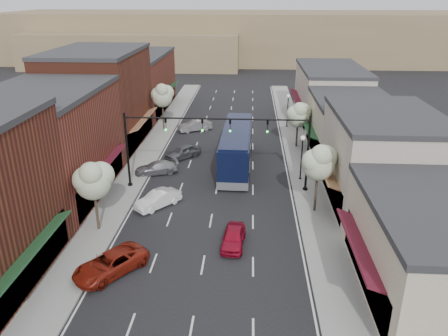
% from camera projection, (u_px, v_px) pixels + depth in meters
% --- Properties ---
extents(ground, '(160.00, 160.00, 0.00)m').
position_uv_depth(ground, '(209.00, 234.00, 32.43)').
color(ground, black).
rests_on(ground, ground).
extents(sidewalk_left, '(2.80, 73.00, 0.15)m').
position_uv_depth(sidewalk_left, '(151.00, 148.00, 50.00)').
color(sidewalk_left, gray).
rests_on(sidewalk_left, ground).
extents(sidewalk_right, '(2.80, 73.00, 0.15)m').
position_uv_depth(sidewalk_right, '(298.00, 151.00, 49.05)').
color(sidewalk_right, gray).
rests_on(sidewalk_right, ground).
extents(curb_left, '(0.25, 73.00, 0.17)m').
position_uv_depth(curb_left, '(163.00, 148.00, 49.92)').
color(curb_left, gray).
rests_on(curb_left, ground).
extents(curb_right, '(0.25, 73.00, 0.17)m').
position_uv_depth(curb_right, '(286.00, 151.00, 49.13)').
color(curb_right, gray).
rests_on(curb_right, ground).
extents(bldg_left_midnear, '(10.14, 14.10, 9.40)m').
position_uv_depth(bldg_left_midnear, '(48.00, 145.00, 37.04)').
color(bldg_left_midnear, maroon).
rests_on(bldg_left_midnear, ground).
extents(bldg_left_midfar, '(10.14, 14.10, 10.90)m').
position_uv_depth(bldg_left_midfar, '(100.00, 99.00, 49.72)').
color(bldg_left_midfar, '#5E291B').
rests_on(bldg_left_midfar, ground).
extents(bldg_left_far, '(10.14, 18.10, 8.40)m').
position_uv_depth(bldg_left_far, '(136.00, 83.00, 64.99)').
color(bldg_left_far, maroon).
rests_on(bldg_left_far, ground).
extents(bldg_right_near, '(9.14, 12.10, 5.90)m').
position_uv_depth(bldg_right_near, '(436.00, 250.00, 25.02)').
color(bldg_right_near, beige).
rests_on(bldg_right_near, ground).
extents(bldg_right_midnear, '(9.14, 12.10, 7.90)m').
position_uv_depth(bldg_right_midnear, '(381.00, 160.00, 35.75)').
color(bldg_right_midnear, '#B9AC9E').
rests_on(bldg_right_midnear, ground).
extents(bldg_right_midfar, '(9.14, 12.10, 6.40)m').
position_uv_depth(bldg_right_midfar, '(350.00, 127.00, 47.14)').
color(bldg_right_midfar, beige).
rests_on(bldg_right_midfar, ground).
extents(bldg_right_far, '(9.14, 16.10, 7.40)m').
position_uv_depth(bldg_right_far, '(329.00, 94.00, 59.91)').
color(bldg_right_far, '#B9AC9E').
rests_on(bldg_right_far, ground).
extents(hill_far, '(120.00, 30.00, 12.00)m').
position_uv_depth(hill_far, '(240.00, 36.00, 113.49)').
color(hill_far, '#7A6647').
rests_on(hill_far, ground).
extents(hill_near, '(50.00, 20.00, 8.00)m').
position_uv_depth(hill_near, '(135.00, 49.00, 104.53)').
color(hill_near, '#7A6647').
rests_on(hill_near, ground).
extents(signal_mast_right, '(8.22, 0.46, 7.00)m').
position_uv_depth(signal_mast_right, '(281.00, 142.00, 37.79)').
color(signal_mast_right, black).
rests_on(signal_mast_right, ground).
extents(signal_mast_left, '(8.22, 0.46, 7.00)m').
position_uv_depth(signal_mast_left, '(153.00, 140.00, 38.42)').
color(signal_mast_left, black).
rests_on(signal_mast_left, ground).
extents(tree_right_near, '(2.85, 2.65, 5.95)m').
position_uv_depth(tree_right_near, '(319.00, 161.00, 33.95)').
color(tree_right_near, '#47382B').
rests_on(tree_right_near, ground).
extents(tree_right_far, '(2.85, 2.65, 5.43)m').
position_uv_depth(tree_right_far, '(299.00, 114.00, 48.93)').
color(tree_right_far, '#47382B').
rests_on(tree_right_far, ground).
extents(tree_left_near, '(2.85, 2.65, 5.69)m').
position_uv_depth(tree_left_near, '(93.00, 179.00, 31.26)').
color(tree_left_near, '#47382B').
rests_on(tree_left_near, ground).
extents(tree_left_far, '(2.85, 2.65, 6.13)m').
position_uv_depth(tree_left_far, '(162.00, 95.00, 55.18)').
color(tree_left_far, '#47382B').
rests_on(tree_left_far, ground).
extents(lamp_post_near, '(0.44, 0.44, 4.44)m').
position_uv_depth(lamp_post_near, '(302.00, 150.00, 40.59)').
color(lamp_post_near, black).
rests_on(lamp_post_near, ground).
extents(lamp_post_far, '(0.44, 0.44, 4.44)m').
position_uv_depth(lamp_post_far, '(288.00, 105.00, 56.78)').
color(lamp_post_far, black).
rests_on(lamp_post_far, ground).
extents(coach_bus, '(3.15, 13.09, 3.98)m').
position_uv_depth(coach_bus, '(237.00, 147.00, 44.29)').
color(coach_bus, black).
rests_on(coach_bus, ground).
extents(red_hatchback, '(1.81, 3.89, 1.29)m').
position_uv_depth(red_hatchback, '(234.00, 237.00, 30.72)').
color(red_hatchback, maroon).
rests_on(red_hatchback, ground).
extents(parked_car_a, '(4.82, 5.30, 1.37)m').
position_uv_depth(parked_car_a, '(110.00, 264.00, 27.66)').
color(parked_car_a, maroon).
rests_on(parked_car_a, ground).
extents(parked_car_b, '(3.75, 4.04, 1.35)m').
position_uv_depth(parked_car_b, '(158.00, 199.00, 36.29)').
color(parked_car_b, white).
rests_on(parked_car_b, ground).
extents(parked_car_c, '(4.59, 3.04, 1.23)m').
position_uv_depth(parked_car_c, '(156.00, 168.00, 42.95)').
color(parked_car_c, gray).
rests_on(parked_car_c, ground).
extents(parked_car_d, '(4.10, 4.15, 1.42)m').
position_uv_depth(parked_car_d, '(183.00, 152.00, 46.97)').
color(parked_car_d, '#505357').
rests_on(parked_car_d, ground).
extents(parked_car_e, '(4.56, 3.41, 1.44)m').
position_uv_depth(parked_car_e, '(195.00, 125.00, 56.25)').
color(parked_car_e, '#9E9DA3').
rests_on(parked_car_e, ground).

